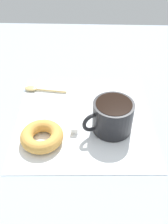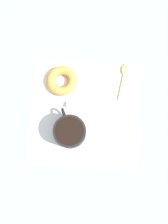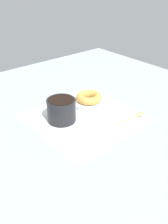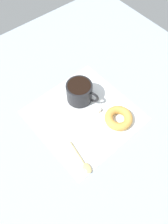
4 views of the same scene
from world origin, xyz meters
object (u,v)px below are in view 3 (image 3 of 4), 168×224
at_px(donut, 89,97).
at_px(spoon, 137,115).
at_px(sugar_cube, 80,107).
at_px(coffee_cup, 62,109).

relative_size(donut, spoon, 0.79).
distance_m(spoon, sugar_cube, 0.20).
xyz_separation_m(coffee_cup, sugar_cube, (-0.02, 0.09, -0.03)).
bearing_deg(coffee_cup, sugar_cube, 99.33).
relative_size(coffee_cup, donut, 1.21).
distance_m(coffee_cup, spoon, 0.26).
relative_size(coffee_cup, spoon, 0.96).
xyz_separation_m(donut, sugar_cube, (0.03, -0.07, -0.01)).
height_order(coffee_cup, spoon, coffee_cup).
bearing_deg(coffee_cup, spoon, 54.75).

